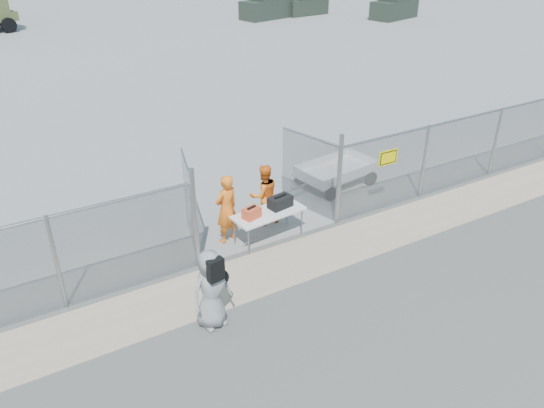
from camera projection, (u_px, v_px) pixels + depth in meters
ground at (317, 284)px, 11.83m from camera, size 160.00×160.00×0.00m
tarmac_inside at (28, 18)px, 43.77m from camera, size 160.00×80.00×0.01m
dirt_strip at (293, 262)px, 12.59m from camera, size 44.00×1.60×0.01m
chain_link_fence at (272, 204)px, 12.83m from camera, size 40.00×0.20×2.20m
folding_table at (269, 226)px, 13.32m from camera, size 1.92×0.95×0.78m
orange_bag at (252, 213)px, 12.81m from camera, size 0.48×0.39×0.26m
black_duffel at (280, 202)px, 13.29m from camera, size 0.65×0.45×0.29m
security_worker_left at (227, 209)px, 13.00m from camera, size 0.75×0.59×1.82m
security_worker_right at (264, 195)px, 13.83m from camera, size 0.85×0.68×1.67m
visitor at (211, 289)px, 10.26m from camera, size 0.91×0.67×1.72m
utility_trailer at (336, 173)px, 16.10m from camera, size 3.26×1.99×0.74m
parked_vehicle_near at (267, 6)px, 43.01m from camera, size 4.68×2.88×1.97m
parked_vehicle_mid at (305, 4)px, 44.83m from camera, size 3.96×2.06×1.73m
parked_vehicle_far at (394, 6)px, 43.03m from camera, size 4.62×2.97×1.93m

